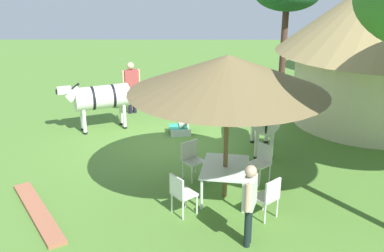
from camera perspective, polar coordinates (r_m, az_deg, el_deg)
ground_plane at (r=12.78m, az=-1.75°, el=-2.68°), size 36.00×36.00×0.00m
thatched_hut at (r=15.27m, az=22.35°, el=9.88°), size 6.23×6.23×4.68m
shade_umbrella at (r=9.24m, az=4.54°, el=6.56°), size 4.12×4.12×3.19m
patio_dining_table at (r=9.97m, az=4.20°, el=-5.47°), size 1.49×1.19×0.74m
patio_chair_near_lawn at (r=10.85m, az=8.73°, el=-4.26°), size 0.61×0.61×0.90m
patio_chair_near_hut at (r=10.88m, az=-0.05°, el=-3.94°), size 0.60×0.60×0.90m
patio_chair_west_end at (r=9.34m, az=-1.40°, el=-8.28°), size 0.61×0.60×0.90m
patio_chair_east_end at (r=9.32m, az=9.56°, el=-8.63°), size 0.61×0.61×0.90m
guest_beside_umbrella at (r=8.26m, az=7.24°, el=-8.98°), size 0.56×0.32×1.61m
standing_watcher at (r=15.43m, az=-7.63°, el=5.39°), size 0.40×0.58×1.77m
striped_lounge_chair at (r=13.68m, az=-1.29°, el=0.08°), size 0.63×0.85×0.67m
zebra_nearest_camera at (r=12.41m, az=8.89°, el=1.59°), size 2.16×0.76×1.60m
zebra_by_umbrella at (r=14.05m, az=-11.45°, el=3.50°), size 1.29×2.15×1.56m
brick_patio_kerb at (r=10.12m, az=-18.79°, el=-10.16°), size 2.55×1.81×0.08m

